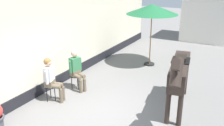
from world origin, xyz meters
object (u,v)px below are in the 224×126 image
Objects in this scene: saddled_horse_center at (179,72)px; cafe_parasol at (152,10)px; seated_visitor_far at (76,68)px; seated_visitor_near at (51,77)px.

saddled_horse_center is 1.15× the size of cafe_parasol.
seated_visitor_near is at bearing -99.95° from seated_visitor_far.
saddled_horse_center reaches higher than seated_visitor_far.
cafe_parasol reaches higher than saddled_horse_center.
seated_visitor_near is 1.00× the size of seated_visitor_far.
seated_visitor_far is 3.37m from saddled_horse_center.
seated_visitor_far is 4.04m from cafe_parasol.
seated_visitor_near is 1.05m from seated_visitor_far.
cafe_parasol is (1.49, 4.51, 1.59)m from seated_visitor_near.
seated_visitor_far is 0.47× the size of saddled_horse_center.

